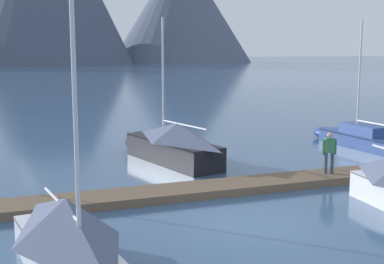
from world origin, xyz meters
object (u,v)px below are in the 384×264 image
sailboat_second_berth (75,250)px  sailboat_far_berth (357,138)px  sailboat_mid_dock_port (171,143)px  person_on_dock (329,150)px

sailboat_second_berth → sailboat_far_berth: bearing=38.3°
sailboat_mid_dock_port → sailboat_far_berth: (10.90, 0.80, -0.44)m
sailboat_second_berth → person_on_dock: size_ratio=4.33×
person_on_dock → sailboat_far_berth: bearing=47.1°
sailboat_second_berth → sailboat_mid_dock_port: sailboat_second_berth is taller
sailboat_second_berth → sailboat_mid_dock_port: size_ratio=1.01×
sailboat_mid_dock_port → person_on_dock: 7.47m
sailboat_second_berth → sailboat_far_berth: (16.60, 13.11, -0.41)m
sailboat_mid_dock_port → sailboat_far_berth: size_ratio=0.98×
sailboat_second_berth → sailboat_mid_dock_port: 13.56m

